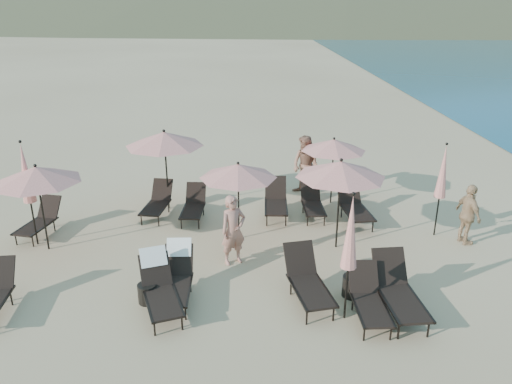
{
  "coord_description": "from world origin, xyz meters",
  "views": [
    {
      "loc": [
        -0.78,
        -8.71,
        5.8
      ],
      "look_at": [
        -0.49,
        3.5,
        1.1
      ],
      "focal_mm": 35.0,
      "sensor_mm": 36.0,
      "label": 1
    }
  ],
  "objects_px": {
    "umbrella_open_2": "(341,169)",
    "lounger_9": "(276,200)",
    "lounger_4": "(369,298)",
    "beachgoer_a": "(233,230)",
    "lounger_7": "(157,202)",
    "umbrella_open_4": "(334,145)",
    "umbrella_open_1": "(238,171)",
    "side_table_1": "(353,286)",
    "lounger_2": "(159,286)",
    "umbrella_closed_2": "(26,173)",
    "lounger_1": "(177,275)",
    "umbrella_closed_0": "(351,233)",
    "lounger_5": "(399,290)",
    "lounger_3": "(308,280)",
    "beachgoer_b": "(305,166)",
    "umbrella_open_0": "(36,174)",
    "beachgoer_c": "(468,215)",
    "lounger_11": "(353,202)",
    "side_table_0": "(147,293)",
    "lounger_10": "(312,203)",
    "umbrella_open_3": "(164,139)",
    "lounger_6": "(40,220)"
  },
  "relations": [
    {
      "from": "umbrella_open_2",
      "to": "lounger_9",
      "type": "bearing_deg",
      "value": 124.24
    },
    {
      "from": "lounger_4",
      "to": "beachgoer_a",
      "type": "xyz_separation_m",
      "value": [
        -2.66,
        2.24,
        0.42
      ]
    },
    {
      "from": "lounger_7",
      "to": "umbrella_open_4",
      "type": "distance_m",
      "value": 5.39
    },
    {
      "from": "umbrella_open_1",
      "to": "side_table_1",
      "type": "bearing_deg",
      "value": -48.94
    },
    {
      "from": "lounger_4",
      "to": "beachgoer_a",
      "type": "height_order",
      "value": "beachgoer_a"
    },
    {
      "from": "umbrella_open_1",
      "to": "beachgoer_a",
      "type": "bearing_deg",
      "value": -95.03
    },
    {
      "from": "lounger_9",
      "to": "umbrella_open_2",
      "type": "relative_size",
      "value": 0.72
    },
    {
      "from": "lounger_4",
      "to": "lounger_2",
      "type": "bearing_deg",
      "value": 173.61
    },
    {
      "from": "umbrella_closed_2",
      "to": "lounger_1",
      "type": "bearing_deg",
      "value": -32.62
    },
    {
      "from": "umbrella_open_1",
      "to": "umbrella_closed_0",
      "type": "relative_size",
      "value": 0.79
    },
    {
      "from": "lounger_5",
      "to": "umbrella_open_2",
      "type": "distance_m",
      "value": 3.3
    },
    {
      "from": "lounger_9",
      "to": "umbrella_open_4",
      "type": "relative_size",
      "value": 0.81
    },
    {
      "from": "lounger_3",
      "to": "beachgoer_b",
      "type": "xyz_separation_m",
      "value": [
        0.64,
        5.99,
        0.49
      ]
    },
    {
      "from": "umbrella_open_0",
      "to": "umbrella_open_4",
      "type": "relative_size",
      "value": 1.08
    },
    {
      "from": "lounger_9",
      "to": "beachgoer_b",
      "type": "relative_size",
      "value": 0.88
    },
    {
      "from": "lounger_5",
      "to": "umbrella_open_2",
      "type": "xyz_separation_m",
      "value": [
        -0.72,
        2.81,
        1.58
      ]
    },
    {
      "from": "beachgoer_c",
      "to": "beachgoer_a",
      "type": "bearing_deg",
      "value": 86.88
    },
    {
      "from": "lounger_11",
      "to": "beachgoer_b",
      "type": "xyz_separation_m",
      "value": [
        -1.13,
        1.95,
        0.43
      ]
    },
    {
      "from": "umbrella_open_0",
      "to": "umbrella_open_1",
      "type": "xyz_separation_m",
      "value": [
        4.75,
        0.49,
        -0.12
      ]
    },
    {
      "from": "lounger_5",
      "to": "lounger_11",
      "type": "xyz_separation_m",
      "value": [
        0.03,
        4.5,
        0.04
      ]
    },
    {
      "from": "umbrella_open_4",
      "to": "side_table_0",
      "type": "bearing_deg",
      "value": -131.23
    },
    {
      "from": "lounger_10",
      "to": "umbrella_open_3",
      "type": "height_order",
      "value": "umbrella_open_3"
    },
    {
      "from": "umbrella_open_4",
      "to": "umbrella_open_2",
      "type": "bearing_deg",
      "value": -96.72
    },
    {
      "from": "lounger_1",
      "to": "umbrella_open_1",
      "type": "xyz_separation_m",
      "value": [
        1.26,
        2.68,
        1.36
      ]
    },
    {
      "from": "umbrella_closed_0",
      "to": "beachgoer_a",
      "type": "bearing_deg",
      "value": 134.15
    },
    {
      "from": "lounger_6",
      "to": "umbrella_closed_2",
      "type": "relative_size",
      "value": 0.59
    },
    {
      "from": "lounger_1",
      "to": "umbrella_open_4",
      "type": "distance_m",
      "value": 6.63
    },
    {
      "from": "lounger_3",
      "to": "umbrella_open_1",
      "type": "bearing_deg",
      "value": 104.96
    },
    {
      "from": "lounger_10",
      "to": "beachgoer_a",
      "type": "bearing_deg",
      "value": -130.47
    },
    {
      "from": "umbrella_closed_0",
      "to": "umbrella_closed_2",
      "type": "relative_size",
      "value": 0.97
    },
    {
      "from": "umbrella_open_0",
      "to": "umbrella_open_4",
      "type": "height_order",
      "value": "umbrella_open_0"
    },
    {
      "from": "lounger_5",
      "to": "side_table_0",
      "type": "distance_m",
      "value": 5.04
    },
    {
      "from": "beachgoer_c",
      "to": "lounger_11",
      "type": "bearing_deg",
      "value": 47.06
    },
    {
      "from": "lounger_11",
      "to": "beachgoer_b",
      "type": "distance_m",
      "value": 2.29
    },
    {
      "from": "lounger_5",
      "to": "umbrella_open_1",
      "type": "height_order",
      "value": "umbrella_open_1"
    },
    {
      "from": "lounger_1",
      "to": "side_table_0",
      "type": "xyz_separation_m",
      "value": [
        -0.59,
        -0.22,
        -0.29
      ]
    },
    {
      "from": "lounger_10",
      "to": "umbrella_closed_2",
      "type": "xyz_separation_m",
      "value": [
        -7.22,
        -1.63,
        1.5
      ]
    },
    {
      "from": "lounger_9",
      "to": "beachgoer_b",
      "type": "bearing_deg",
      "value": 59.77
    },
    {
      "from": "lounger_11",
      "to": "lounger_7",
      "type": "bearing_deg",
      "value": 169.26
    },
    {
      "from": "lounger_5",
      "to": "lounger_7",
      "type": "distance_m",
      "value": 7.38
    },
    {
      "from": "umbrella_open_1",
      "to": "lounger_5",
      "type": "bearing_deg",
      "value": -46.65
    },
    {
      "from": "lounger_10",
      "to": "beachgoer_c",
      "type": "height_order",
      "value": "beachgoer_c"
    },
    {
      "from": "lounger_11",
      "to": "umbrella_closed_0",
      "type": "bearing_deg",
      "value": -109.83
    },
    {
      "from": "lounger_11",
      "to": "side_table_1",
      "type": "distance_m",
      "value": 4.0
    },
    {
      "from": "lounger_2",
      "to": "lounger_3",
      "type": "height_order",
      "value": "lounger_2"
    },
    {
      "from": "lounger_2",
      "to": "umbrella_closed_0",
      "type": "height_order",
      "value": "umbrella_closed_0"
    },
    {
      "from": "lounger_7",
      "to": "umbrella_open_3",
      "type": "height_order",
      "value": "umbrella_open_3"
    },
    {
      "from": "lounger_9",
      "to": "lounger_10",
      "type": "xyz_separation_m",
      "value": [
        1.04,
        -0.08,
        -0.04
      ]
    },
    {
      "from": "lounger_10",
      "to": "umbrella_open_0",
      "type": "bearing_deg",
      "value": -165.58
    },
    {
      "from": "beachgoer_a",
      "to": "lounger_4",
      "type": "bearing_deg",
      "value": -67.76
    }
  ]
}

